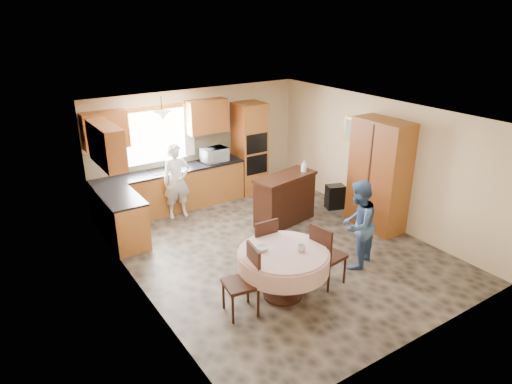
{
  "coord_description": "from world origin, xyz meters",
  "views": [
    {
      "loc": [
        -4.33,
        -5.91,
        4.09
      ],
      "look_at": [
        -0.24,
        0.3,
        1.08
      ],
      "focal_mm": 32.0,
      "sensor_mm": 36.0,
      "label": 1
    }
  ],
  "objects_px": {
    "chair_back": "(263,244)",
    "person_sink": "(177,181)",
    "oven_tower": "(250,148)",
    "chair_right": "(325,252)",
    "cupboard": "(379,175)",
    "person_dining": "(357,225)",
    "chair_left": "(246,277)",
    "dining_table": "(283,261)",
    "sideboard": "(285,201)"
  },
  "relations": [
    {
      "from": "chair_right",
      "to": "chair_left",
      "type": "bearing_deg",
      "value": 78.36
    },
    {
      "from": "cupboard",
      "to": "oven_tower",
      "type": "bearing_deg",
      "value": 109.72
    },
    {
      "from": "cupboard",
      "to": "chair_back",
      "type": "distance_m",
      "value": 2.95
    },
    {
      "from": "chair_back",
      "to": "person_sink",
      "type": "height_order",
      "value": "person_sink"
    },
    {
      "from": "sideboard",
      "to": "cupboard",
      "type": "height_order",
      "value": "cupboard"
    },
    {
      "from": "oven_tower",
      "to": "person_dining",
      "type": "xyz_separation_m",
      "value": [
        -0.35,
        -3.86,
        -0.3
      ]
    },
    {
      "from": "cupboard",
      "to": "person_dining",
      "type": "height_order",
      "value": "cupboard"
    },
    {
      "from": "oven_tower",
      "to": "cupboard",
      "type": "xyz_separation_m",
      "value": [
        1.07,
        -2.98,
        0.03
      ]
    },
    {
      "from": "oven_tower",
      "to": "cupboard",
      "type": "distance_m",
      "value": 3.17
    },
    {
      "from": "person_dining",
      "to": "cupboard",
      "type": "bearing_deg",
      "value": -171.56
    },
    {
      "from": "chair_left",
      "to": "person_sink",
      "type": "xyz_separation_m",
      "value": [
        0.55,
        3.54,
        0.22
      ]
    },
    {
      "from": "dining_table",
      "to": "chair_right",
      "type": "bearing_deg",
      "value": -8.48
    },
    {
      "from": "person_sink",
      "to": "oven_tower",
      "type": "bearing_deg",
      "value": 17.86
    },
    {
      "from": "dining_table",
      "to": "chair_back",
      "type": "xyz_separation_m",
      "value": [
        0.09,
        0.68,
        -0.05
      ]
    },
    {
      "from": "chair_back",
      "to": "sideboard",
      "type": "bearing_deg",
      "value": -134.8
    },
    {
      "from": "cupboard",
      "to": "person_sink",
      "type": "bearing_deg",
      "value": 140.06
    },
    {
      "from": "oven_tower",
      "to": "dining_table",
      "type": "relative_size",
      "value": 1.55
    },
    {
      "from": "dining_table",
      "to": "chair_back",
      "type": "height_order",
      "value": "chair_back"
    },
    {
      "from": "oven_tower",
      "to": "chair_left",
      "type": "distance_m",
      "value": 4.72
    },
    {
      "from": "chair_left",
      "to": "chair_right",
      "type": "relative_size",
      "value": 0.99
    },
    {
      "from": "oven_tower",
      "to": "person_dining",
      "type": "bearing_deg",
      "value": -95.18
    },
    {
      "from": "chair_back",
      "to": "chair_right",
      "type": "relative_size",
      "value": 0.97
    },
    {
      "from": "dining_table",
      "to": "cupboard",
      "type": "bearing_deg",
      "value": 17.3
    },
    {
      "from": "chair_left",
      "to": "sideboard",
      "type": "bearing_deg",
      "value": 142.77
    },
    {
      "from": "cupboard",
      "to": "chair_back",
      "type": "bearing_deg",
      "value": -175.09
    },
    {
      "from": "cupboard",
      "to": "person_dining",
      "type": "xyz_separation_m",
      "value": [
        -1.42,
        -0.88,
        -0.32
      ]
    },
    {
      "from": "oven_tower",
      "to": "chair_right",
      "type": "distance_m",
      "value": 4.22
    },
    {
      "from": "cupboard",
      "to": "dining_table",
      "type": "xyz_separation_m",
      "value": [
        -2.98,
        -0.93,
        -0.48
      ]
    },
    {
      "from": "oven_tower",
      "to": "cupboard",
      "type": "bearing_deg",
      "value": -70.28
    },
    {
      "from": "sideboard",
      "to": "chair_right",
      "type": "xyz_separation_m",
      "value": [
        -0.84,
        -2.17,
        0.1
      ]
    },
    {
      "from": "cupboard",
      "to": "chair_back",
      "type": "xyz_separation_m",
      "value": [
        -2.89,
        -0.25,
        -0.53
      ]
    },
    {
      "from": "oven_tower",
      "to": "dining_table",
      "type": "height_order",
      "value": "oven_tower"
    },
    {
      "from": "chair_left",
      "to": "chair_right",
      "type": "height_order",
      "value": "chair_right"
    },
    {
      "from": "oven_tower",
      "to": "sideboard",
      "type": "distance_m",
      "value": 1.97
    },
    {
      "from": "chair_back",
      "to": "chair_right",
      "type": "distance_m",
      "value": 1.01
    },
    {
      "from": "person_sink",
      "to": "person_dining",
      "type": "relative_size",
      "value": 1.04
    },
    {
      "from": "cupboard",
      "to": "chair_right",
      "type": "distance_m",
      "value": 2.53
    },
    {
      "from": "cupboard",
      "to": "chair_back",
      "type": "height_order",
      "value": "cupboard"
    },
    {
      "from": "chair_left",
      "to": "chair_right",
      "type": "bearing_deg",
      "value": 96.18
    },
    {
      "from": "oven_tower",
      "to": "chair_right",
      "type": "bearing_deg",
      "value": -106.44
    },
    {
      "from": "dining_table",
      "to": "chair_right",
      "type": "height_order",
      "value": "chair_right"
    },
    {
      "from": "chair_back",
      "to": "oven_tower",
      "type": "bearing_deg",
      "value": -117.25
    },
    {
      "from": "chair_right",
      "to": "person_dining",
      "type": "relative_size",
      "value": 0.68
    },
    {
      "from": "oven_tower",
      "to": "person_sink",
      "type": "bearing_deg",
      "value": -169.12
    },
    {
      "from": "person_sink",
      "to": "dining_table",
      "type": "bearing_deg",
      "value": -81.03
    },
    {
      "from": "chair_back",
      "to": "person_sink",
      "type": "distance_m",
      "value": 2.86
    },
    {
      "from": "oven_tower",
      "to": "chair_right",
      "type": "xyz_separation_m",
      "value": [
        -1.19,
        -4.02,
        -0.48
      ]
    },
    {
      "from": "chair_left",
      "to": "person_sink",
      "type": "height_order",
      "value": "person_sink"
    },
    {
      "from": "sideboard",
      "to": "chair_back",
      "type": "relative_size",
      "value": 1.32
    },
    {
      "from": "chair_right",
      "to": "person_sink",
      "type": "xyz_separation_m",
      "value": [
        -0.84,
        3.63,
        0.21
      ]
    }
  ]
}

